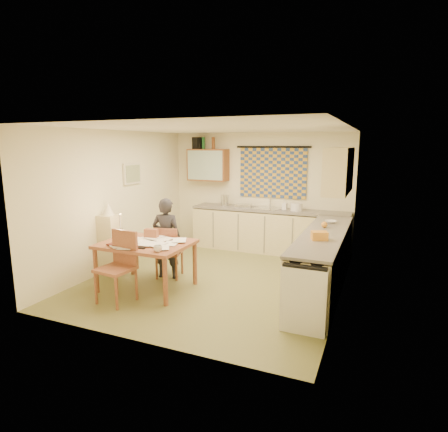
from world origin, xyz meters
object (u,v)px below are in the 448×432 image
at_px(chair_far, 169,261).
at_px(person, 167,238).
at_px(dining_table, 147,265).
at_px(shelf_stand, 110,245).
at_px(stove, 307,293).
at_px(counter_back, 269,231).
at_px(counter_right, 323,262).

height_order(chair_far, person, person).
distance_m(dining_table, shelf_stand, 1.05).
relative_size(stove, shelf_stand, 0.81).
xyz_separation_m(counter_back, chair_far, (-1.12, -2.19, -0.18)).
bearing_deg(counter_right, shelf_stand, -169.00).
xyz_separation_m(dining_table, shelf_stand, (-0.99, 0.34, 0.15)).
relative_size(counter_back, stove, 3.87).
xyz_separation_m(counter_right, shelf_stand, (-3.54, -0.69, 0.07)).
relative_size(counter_right, person, 2.14).
bearing_deg(dining_table, person, 87.14).
bearing_deg(chair_far, stove, 147.94).
xyz_separation_m(counter_back, counter_right, (1.38, -1.75, -0.00)).
height_order(stove, chair_far, chair_far).
bearing_deg(counter_right, counter_back, 128.31).
height_order(counter_right, chair_far, counter_right).
height_order(person, shelf_stand, person).
relative_size(dining_table, chair_far, 1.51).
distance_m(stove, chair_far, 2.65).
distance_m(counter_back, dining_table, 3.02).
bearing_deg(counter_back, shelf_stand, -131.50).
distance_m(chair_far, shelf_stand, 1.09).
distance_m(counter_right, person, 2.58).
bearing_deg(person, dining_table, 77.78).
relative_size(chair_far, person, 0.65).
bearing_deg(dining_table, counter_right, 21.81).
xyz_separation_m(counter_back, dining_table, (-1.17, -2.78, -0.07)).
xyz_separation_m(stove, person, (-2.53, 0.83, 0.26)).
relative_size(counter_back, person, 2.40).
height_order(counter_back, shelf_stand, shelf_stand).
bearing_deg(counter_back, dining_table, -112.85).
relative_size(counter_back, dining_table, 2.44).
relative_size(chair_far, shelf_stand, 0.85).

